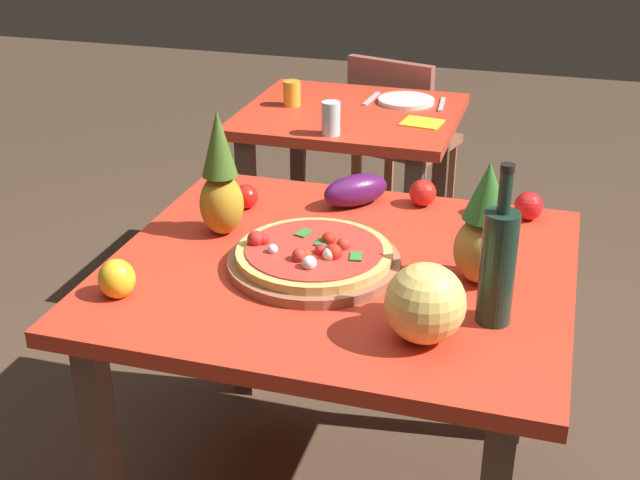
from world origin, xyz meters
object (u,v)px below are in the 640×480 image
(drinking_glass_water, at_px, (331,118))
(napkin_folded, at_px, (422,123))
(pineapple_right, at_px, (220,180))
(tomato_beside_pepper, at_px, (485,204))
(tomato_near_board, at_px, (529,206))
(fork_utensil, at_px, (371,99))
(bell_pepper, at_px, (117,279))
(pineapple_left, at_px, (484,229))
(knife_utensil, at_px, (442,105))
(pizza, at_px, (313,253))
(melon, at_px, (425,303))
(display_table, at_px, (340,297))
(tomato_by_bottle, at_px, (423,193))
(background_table, at_px, (350,145))
(pizza_board, at_px, (314,262))
(dinner_plate, at_px, (406,101))
(tomato_at_corner, at_px, (246,196))
(wine_bottle, at_px, (498,264))
(eggplant, at_px, (356,190))
(dining_chair, at_px, (399,136))
(drinking_glass_juice, at_px, (292,93))

(drinking_glass_water, relative_size, napkin_folded, 0.84)
(pineapple_right, xyz_separation_m, tomato_beside_pepper, (0.65, 0.32, -0.12))
(tomato_near_board, bearing_deg, fork_utensil, 124.25)
(drinking_glass_water, bearing_deg, tomato_beside_pepper, -42.00)
(bell_pepper, bearing_deg, pineapple_left, 21.31)
(tomato_beside_pepper, distance_m, knife_utensil, 1.03)
(pizza, distance_m, melon, 0.40)
(display_table, distance_m, napkin_folded, 1.16)
(knife_utensil, bearing_deg, tomato_by_bottle, -88.91)
(background_table, distance_m, pizza_board, 1.30)
(background_table, distance_m, dinner_plate, 0.29)
(pizza_board, xyz_separation_m, bell_pepper, (-0.39, -0.26, 0.03))
(tomato_at_corner, relative_size, knife_utensil, 0.38)
(melon, xyz_separation_m, fork_utensil, (-0.51, 1.68, -0.08))
(dinner_plate, bearing_deg, drinking_glass_water, -111.06)
(background_table, relative_size, tomato_at_corner, 11.81)
(pizza, distance_m, drinking_glass_water, 1.01)
(melon, distance_m, dinner_plate, 1.72)
(dinner_plate, bearing_deg, pineapple_right, -99.89)
(knife_utensil, bearing_deg, wine_bottle, -81.81)
(bell_pepper, distance_m, eggplant, 0.77)
(dining_chair, xyz_separation_m, fork_utensil, (-0.03, -0.42, 0.29))
(dining_chair, xyz_separation_m, tomato_near_board, (0.64, -1.42, 0.33))
(pineapple_right, distance_m, knife_utensil, 1.37)
(tomato_beside_pepper, bearing_deg, bell_pepper, -136.86)
(pizza_board, xyz_separation_m, drinking_glass_water, (-0.24, 0.98, 0.05))
(pineapple_right, distance_m, tomato_near_board, 0.84)
(bell_pepper, height_order, tomato_beside_pepper, bell_pepper)
(pizza_board, relative_size, eggplant, 2.12)
(pizza_board, relative_size, bell_pepper, 4.55)
(pizza, xyz_separation_m, tomato_near_board, (0.48, 0.44, -0.00))
(background_table, height_order, knife_utensil, knife_utensil)
(tomato_near_board, bearing_deg, pizza, -137.27)
(pineapple_right, height_order, dinner_plate, pineapple_right)
(tomato_at_corner, height_order, drinking_glass_water, drinking_glass_water)
(background_table, distance_m, pineapple_right, 1.19)
(pizza_board, height_order, napkin_folded, pizza_board)
(tomato_at_corner, relative_size, napkin_folded, 0.49)
(pineapple_left, height_order, tomato_beside_pepper, pineapple_left)
(display_table, xyz_separation_m, dining_chair, (-0.22, 1.83, -0.19))
(pizza, distance_m, tomato_by_bottle, 0.49)
(tomato_at_corner, relative_size, dinner_plate, 0.31)
(pizza_board, distance_m, drinking_glass_water, 1.01)
(fork_utensil, height_order, knife_utensil, same)
(background_table, bearing_deg, fork_utensil, 75.89)
(tomato_near_board, bearing_deg, napkin_folded, 119.76)
(background_table, xyz_separation_m, drinking_glass_juice, (-0.23, 0.00, 0.19))
(pineapple_left, bearing_deg, tomato_by_bottle, 117.63)
(pineapple_left, bearing_deg, napkin_folded, 106.90)
(bell_pepper, distance_m, dinner_plate, 1.73)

